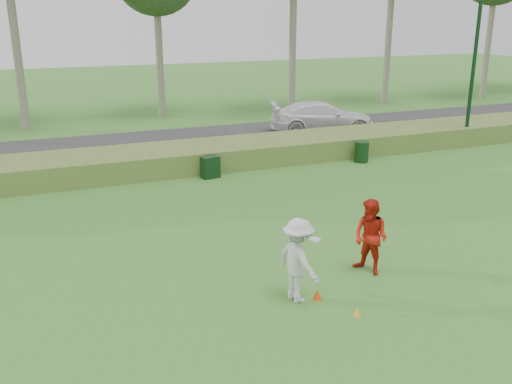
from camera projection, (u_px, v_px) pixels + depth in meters
name	position (u px, v px, depth m)	size (l,w,h in m)	color
ground	(320.00, 292.00, 13.42)	(120.00, 120.00, 0.00)	#317226
reed_strip	(184.00, 157.00, 23.87)	(80.00, 3.00, 0.90)	#53712D
park_road	(158.00, 143.00, 28.41)	(80.00, 6.00, 0.06)	#2D2D2D
lamp_post	(478.00, 27.00, 26.45)	(0.70, 0.70, 8.18)	black
player_white	(298.00, 260.00, 12.79)	(1.03, 1.40, 1.97)	silver
player_red	(371.00, 237.00, 14.17)	(0.93, 0.73, 1.92)	red
cone_orange	(317.00, 295.00, 13.07)	(0.21, 0.21, 0.24)	#E6420C
cone_yellow	(357.00, 312.00, 12.37)	(0.18, 0.18, 0.20)	gold
utility_cabinet	(210.00, 167.00, 22.47)	(0.69, 0.43, 0.86)	black
trash_bin	(362.00, 152.00, 24.82)	(0.60, 0.60, 0.90)	black
car_right	(322.00, 117.00, 30.56)	(2.26, 5.55, 1.61)	white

